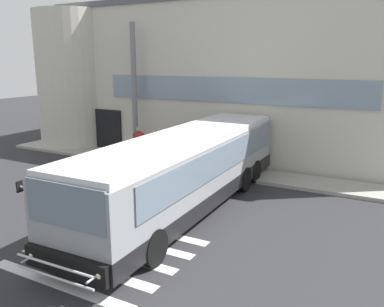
{
  "coord_description": "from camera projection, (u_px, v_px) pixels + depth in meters",
  "views": [
    {
      "loc": [
        8.94,
        -12.08,
        5.24
      ],
      "look_at": [
        1.33,
        1.92,
        1.5
      ],
      "focal_mm": 37.67,
      "sensor_mm": 36.0,
      "label": 1
    }
  ],
  "objects": [
    {
      "name": "passenger_near_column",
      "position": [
        139.0,
        142.0,
        20.86
      ],
      "size": [
        0.53,
        0.37,
        1.68
      ],
      "color": "#2D2D33",
      "rests_on": "boarding_curb"
    },
    {
      "name": "entry_support_column",
      "position": [
        134.0,
        90.0,
        21.36
      ],
      "size": [
        0.28,
        0.28,
        6.95
      ],
      "primitive_type": "cylinder",
      "color": "slate",
      "rests_on": "boarding_curb"
    },
    {
      "name": "ground_plane",
      "position": [
        139.0,
        197.0,
        15.69
      ],
      "size": [
        80.0,
        90.0,
        0.02
      ],
      "primitive_type": "cube",
      "color": "#2B2B2D",
      "rests_on": "ground"
    },
    {
      "name": "terminal_building",
      "position": [
        238.0,
        77.0,
        24.97
      ],
      "size": [
        21.56,
        13.8,
        8.36
      ],
      "color": "beige",
      "rests_on": "ground"
    },
    {
      "name": "bus_main_foreground",
      "position": [
        187.0,
        172.0,
        14.26
      ],
      "size": [
        3.02,
        12.38,
        2.7
      ],
      "color": "gray",
      "rests_on": "ground"
    },
    {
      "name": "passenger_by_doorway",
      "position": [
        155.0,
        144.0,
        20.14
      ],
      "size": [
        0.59,
        0.39,
        1.68
      ],
      "color": "#4C4233",
      "rests_on": "boarding_curb"
    },
    {
      "name": "safety_bollard_yellow",
      "position": [
        236.0,
        172.0,
        17.46
      ],
      "size": [
        0.18,
        0.18,
        0.9
      ],
      "primitive_type": "cylinder",
      "color": "yellow",
      "rests_on": "ground"
    },
    {
      "name": "boarding_curb",
      "position": [
        196.0,
        167.0,
        19.77
      ],
      "size": [
        23.76,
        2.0,
        0.15
      ],
      "primitive_type": "cube",
      "color": "#9E9B93",
      "rests_on": "ground"
    },
    {
      "name": "bay_paint_stripes",
      "position": [
        108.0,
        253.0,
        11.16
      ],
      "size": [
        4.4,
        3.96,
        0.01
      ],
      "color": "silver",
      "rests_on": "ground"
    }
  ]
}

